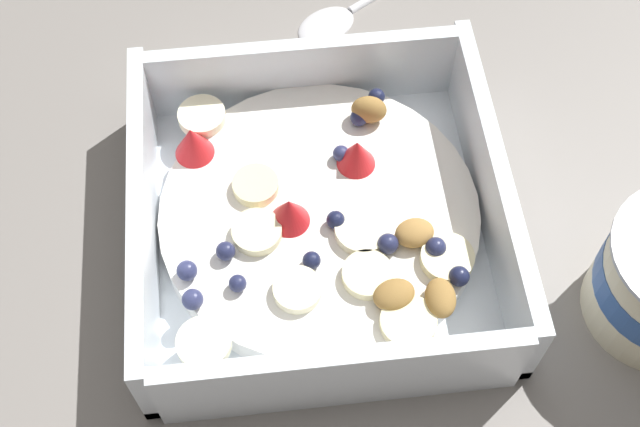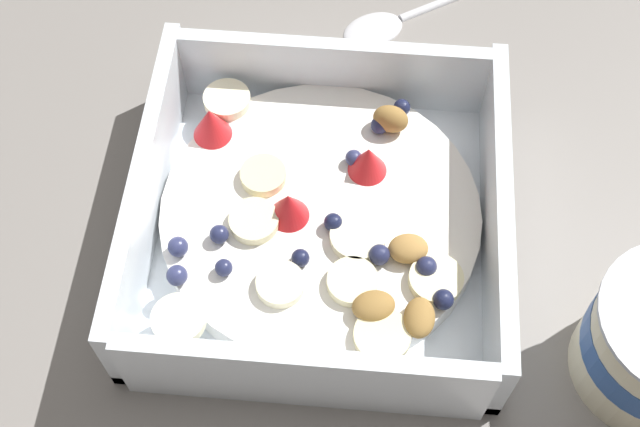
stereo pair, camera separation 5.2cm
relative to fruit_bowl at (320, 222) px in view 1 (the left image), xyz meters
The scene contains 3 objects.
ground_plane 0.03m from the fruit_bowl, 102.50° to the right, with size 2.40×2.40×0.00m, color gray.
fruit_bowl is the anchor object (origin of this frame).
spoon 0.20m from the fruit_bowl, 166.50° to the left, with size 0.11×0.16×0.01m.
Camera 1 is at (0.27, -0.01, 0.47)m, focal length 47.08 mm.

